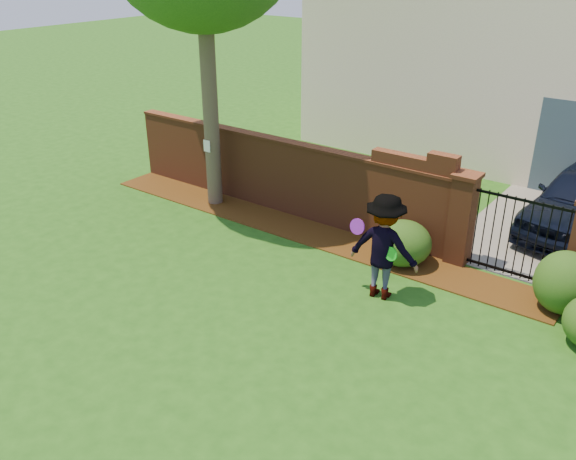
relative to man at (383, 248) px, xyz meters
The scene contains 13 objects.
ground 2.81m from the man, 132.82° to the right, with size 80.00×80.00×0.01m, color #215314.
mulch_bed 3.23m from the man, 152.83° to the left, with size 11.10×1.08×0.03m, color #3A210A.
brick_wall 4.33m from the man, 151.43° to the left, with size 8.70×0.31×2.16m.
pillar_left 2.16m from the man, 73.56° to the left, with size 0.50×0.50×1.88m.
iron_gate 2.69m from the man, 50.42° to the left, with size 1.78×0.03×1.60m.
driveway 6.38m from the man, 74.26° to the left, with size 3.20×8.00×0.01m, color slate.
house 10.33m from the man, 94.47° to the left, with size 12.40×6.40×6.30m.
paper_notice 5.56m from the man, 166.65° to the left, with size 0.20×0.01×0.28m, color white.
shrub_left 1.47m from the man, 99.97° to the left, with size 1.10×1.10×0.90m, color #1A4615.
shrub_middle 3.12m from the man, 27.39° to the left, with size 1.02×1.02×1.12m, color #1A4615.
man is the anchor object (origin of this frame).
frisbee_purple 0.58m from the man, 160.45° to the right, with size 0.29×0.29×0.03m, color purple.
frisbee_green 0.26m from the man, 30.21° to the right, with size 0.25×0.25×0.02m, color green.
Camera 1 is at (6.02, -6.54, 5.71)m, focal length 37.40 mm.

